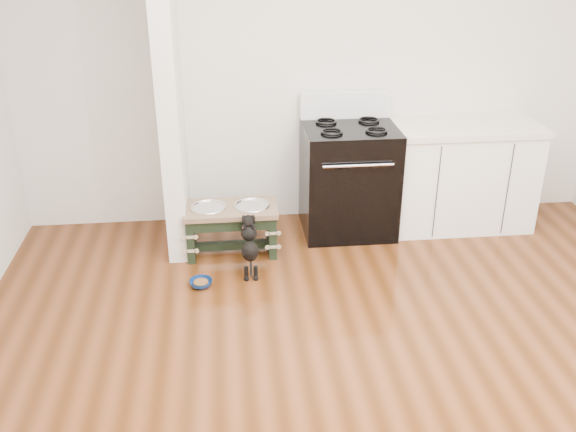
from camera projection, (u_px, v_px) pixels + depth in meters
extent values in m
plane|color=#46220C|center=(374.00, 399.00, 3.64)|extent=(5.00, 5.00, 0.00)
plane|color=silver|center=(315.00, 66.00, 5.31)|extent=(5.00, 0.00, 5.00)
cube|color=silver|center=(169.00, 81.00, 4.84)|extent=(0.15, 0.80, 2.70)
cube|color=black|center=(348.00, 180.00, 5.40)|extent=(0.76, 0.65, 0.92)
cube|color=black|center=(355.00, 201.00, 5.15)|extent=(0.58, 0.02, 0.50)
cylinder|color=silver|center=(358.00, 166.00, 4.98)|extent=(0.56, 0.02, 0.02)
cube|color=white|center=(345.00, 105.00, 5.40)|extent=(0.76, 0.08, 0.22)
torus|color=black|center=(332.00, 132.00, 5.06)|extent=(0.18, 0.18, 0.02)
torus|color=black|center=(376.00, 130.00, 5.09)|extent=(0.18, 0.18, 0.02)
torus|color=black|center=(326.00, 122.00, 5.31)|extent=(0.18, 0.18, 0.02)
torus|color=black|center=(369.00, 120.00, 5.34)|extent=(0.18, 0.18, 0.02)
cube|color=white|center=(460.00, 177.00, 5.53)|extent=(1.20, 0.60, 0.86)
cube|color=beige|center=(466.00, 127.00, 5.33)|extent=(1.24, 0.64, 0.05)
cube|color=black|center=(465.00, 230.00, 5.46)|extent=(1.20, 0.06, 0.10)
cube|color=black|center=(191.00, 234.00, 5.11)|extent=(0.06, 0.35, 0.36)
cube|color=black|center=(271.00, 230.00, 5.17)|extent=(0.06, 0.35, 0.36)
cube|color=black|center=(231.00, 226.00, 4.94)|extent=(0.58, 0.03, 0.09)
cube|color=black|center=(232.00, 245.00, 5.19)|extent=(0.58, 0.06, 0.06)
cube|color=brown|center=(230.00, 209.00, 5.05)|extent=(0.73, 0.39, 0.04)
cylinder|color=silver|center=(209.00, 210.00, 5.04)|extent=(0.25, 0.25, 0.05)
cylinder|color=silver|center=(252.00, 208.00, 5.07)|extent=(0.25, 0.25, 0.05)
torus|color=silver|center=(209.00, 207.00, 5.03)|extent=(0.28, 0.28, 0.02)
torus|color=silver|center=(252.00, 205.00, 5.06)|extent=(0.28, 0.28, 0.02)
cylinder|color=black|center=(246.00, 273.00, 4.80)|extent=(0.03, 0.03, 0.11)
cylinder|color=black|center=(256.00, 273.00, 4.80)|extent=(0.03, 0.03, 0.11)
sphere|color=black|center=(247.00, 279.00, 4.81)|extent=(0.04, 0.04, 0.04)
sphere|color=black|center=(256.00, 278.00, 4.81)|extent=(0.04, 0.04, 0.04)
ellipsoid|color=black|center=(250.00, 251.00, 4.80)|extent=(0.13, 0.30, 0.26)
sphere|color=black|center=(249.00, 233.00, 4.84)|extent=(0.12, 0.12, 0.12)
sphere|color=black|center=(248.00, 222.00, 4.84)|extent=(0.10, 0.10, 0.10)
sphere|color=black|center=(244.00, 218.00, 4.90)|extent=(0.04, 0.04, 0.04)
sphere|color=black|center=(252.00, 218.00, 4.90)|extent=(0.04, 0.04, 0.04)
cylinder|color=black|center=(251.00, 269.00, 4.73)|extent=(0.02, 0.08, 0.10)
torus|color=#F24760|center=(249.00, 227.00, 4.84)|extent=(0.10, 0.06, 0.09)
imported|color=navy|center=(201.00, 283.00, 4.72)|extent=(0.18, 0.18, 0.05)
cylinder|color=#533B17|center=(201.00, 283.00, 4.72)|extent=(0.11, 0.11, 0.02)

